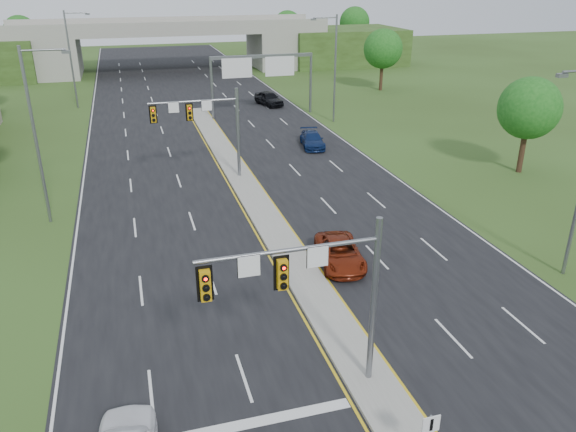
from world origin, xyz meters
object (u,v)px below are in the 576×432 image
at_px(car_far_b, 312,140).
at_px(car_far_c, 269,98).
at_px(signal_mast_near, 317,285).
at_px(signal_mast_far, 208,121).
at_px(sign_gantry, 261,68).
at_px(overpass, 170,49).
at_px(car_far_a, 340,253).

xyz_separation_m(car_far_b, car_far_c, (0.63, 18.47, 0.15)).
height_order(signal_mast_near, signal_mast_far, same).
bearing_deg(car_far_c, sign_gantry, -126.69).
bearing_deg(car_far_c, overpass, 92.82).
height_order(signal_mast_far, sign_gantry, signal_mast_far).
height_order(sign_gantry, car_far_c, sign_gantry).
bearing_deg(car_far_a, car_far_c, 90.06).
distance_m(sign_gantry, overpass, 35.75).
bearing_deg(signal_mast_near, car_far_a, 63.69).
xyz_separation_m(signal_mast_near, overpass, (2.26, 80.07, -1.17)).
bearing_deg(car_far_b, overpass, 108.91).
xyz_separation_m(sign_gantry, overpass, (-6.68, 35.08, -1.69)).
height_order(overpass, car_far_b, overpass).
height_order(sign_gantry, car_far_a, sign_gantry).
distance_m(overpass, car_far_b, 49.33).
xyz_separation_m(overpass, car_far_b, (8.19, -48.57, -2.86)).
bearing_deg(car_far_a, overpass, 101.00).
relative_size(sign_gantry, overpass, 0.14).
xyz_separation_m(signal_mast_far, overpass, (2.26, 55.07, -1.17)).
bearing_deg(overpass, sign_gantry, -79.21).
xyz_separation_m(signal_mast_far, sign_gantry, (8.95, 19.99, 0.51)).
height_order(car_far_b, car_far_c, car_far_c).
distance_m(sign_gantry, car_far_c, 6.98).
bearing_deg(signal_mast_near, car_far_b, 71.65).
bearing_deg(car_far_c, signal_mast_far, -127.43).
xyz_separation_m(car_far_a, car_far_b, (5.78, 22.06, 0.01)).
relative_size(signal_mast_near, car_far_c, 1.45).
height_order(signal_mast_far, car_far_c, signal_mast_far).
relative_size(signal_mast_far, car_far_b, 1.51).
bearing_deg(car_far_a, signal_mast_near, -107.26).
distance_m(signal_mast_near, car_far_a, 11.28).
distance_m(signal_mast_near, sign_gantry, 45.88).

